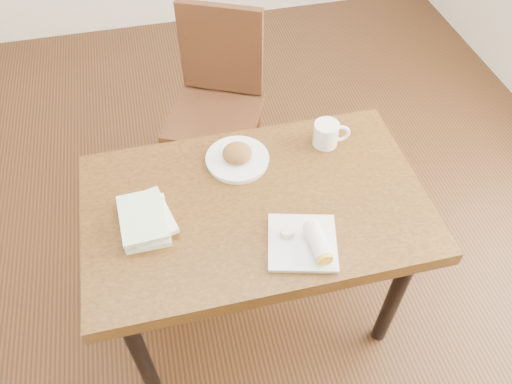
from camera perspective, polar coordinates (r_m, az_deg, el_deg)
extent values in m
cube|color=#472814|center=(2.35, 0.00, -12.81)|extent=(4.00, 5.00, 0.01)
cube|color=brown|center=(1.74, 0.00, -1.70)|extent=(1.18, 0.73, 0.06)
cylinder|color=black|center=(1.93, -13.16, -17.41)|extent=(0.06, 0.06, 0.69)
cylinder|color=black|center=(2.05, 15.57, -11.38)|extent=(0.06, 0.06, 0.69)
cylinder|color=black|center=(2.20, -14.26, -4.84)|extent=(0.06, 0.06, 0.69)
cylinder|color=black|center=(2.31, 10.45, -0.34)|extent=(0.06, 0.06, 0.69)
cylinder|color=#4A2715|center=(2.72, 0.20, 6.53)|extent=(0.04, 0.04, 0.45)
cylinder|color=#4A2715|center=(2.79, -7.11, 7.51)|extent=(0.04, 0.04, 0.45)
cylinder|color=#4A2715|center=(2.47, -1.48, 0.95)|extent=(0.04, 0.04, 0.45)
cylinder|color=#4A2715|center=(2.56, -9.38, 2.17)|extent=(0.04, 0.04, 0.45)
cube|color=#4A2715|center=(2.46, -4.80, 8.46)|extent=(0.56, 0.56, 0.04)
cube|color=#4A2715|center=(2.45, -4.02, 15.94)|extent=(0.38, 0.21, 0.45)
cylinder|color=white|center=(1.84, -2.13, 3.66)|extent=(0.23, 0.23, 0.01)
cylinder|color=white|center=(1.84, -2.14, 3.89)|extent=(0.23, 0.23, 0.01)
ellipsoid|color=#B27538|center=(1.82, -2.17, 4.48)|extent=(0.13, 0.12, 0.06)
cylinder|color=white|center=(1.90, 7.99, 6.58)|extent=(0.09, 0.09, 0.09)
torus|color=white|center=(1.91, 9.61, 6.61)|extent=(0.08, 0.03, 0.08)
cylinder|color=tan|center=(1.87, 8.13, 7.55)|extent=(0.08, 0.08, 0.01)
cylinder|color=#F2E5CC|center=(1.87, 8.14, 7.62)|extent=(0.06, 0.06, 0.00)
cube|color=white|center=(1.62, 5.29, -5.86)|extent=(0.26, 0.26, 0.01)
cube|color=white|center=(1.61, 5.32, -5.68)|extent=(0.27, 0.27, 0.01)
cylinder|color=white|center=(1.58, 7.04, -5.59)|extent=(0.06, 0.14, 0.06)
cylinder|color=yellow|center=(1.54, 7.87, -7.55)|extent=(0.05, 0.02, 0.05)
cylinder|color=silver|center=(1.61, 3.57, -4.55)|extent=(0.05, 0.05, 0.03)
cylinder|color=red|center=(1.60, 3.59, -4.35)|extent=(0.04, 0.04, 0.01)
cube|color=white|center=(1.69, -12.49, -3.45)|extent=(0.15, 0.21, 0.02)
cube|color=silver|center=(1.68, -12.26, -2.71)|extent=(0.19, 0.23, 0.02)
cube|color=#ADE296|center=(1.66, -12.89, -2.80)|extent=(0.15, 0.22, 0.02)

